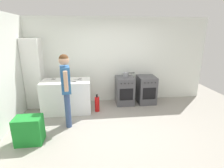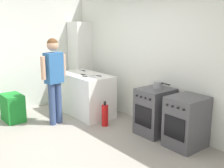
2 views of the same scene
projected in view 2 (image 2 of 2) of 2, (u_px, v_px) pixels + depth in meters
name	position (u px, v px, depth m)	size (l,w,h in m)	color
ground_plane	(70.00, 151.00, 4.49)	(8.00, 8.00, 0.00)	gray
back_wall	(156.00, 60.00, 5.38)	(6.00, 0.10, 2.60)	silver
side_wall_left	(26.00, 53.00, 6.42)	(0.10, 3.10, 2.60)	silver
counter_unit	(86.00, 94.00, 6.15)	(1.30, 0.70, 0.90)	white
oven_left	(155.00, 111.00, 5.09)	(0.53, 0.62, 0.85)	#4C4C51
oven_right	(186.00, 122.00, 4.56)	(0.53, 0.62, 0.85)	#4C4C51
pot	(158.00, 85.00, 4.96)	(0.35, 0.17, 0.14)	gray
knife_paring	(98.00, 76.00, 5.84)	(0.20, 0.11, 0.01)	silver
knife_utility	(82.00, 70.00, 6.48)	(0.25, 0.05, 0.01)	silver
knife_chef	(89.00, 77.00, 5.75)	(0.29, 0.18, 0.01)	silver
knife_carving	(87.00, 75.00, 5.93)	(0.31, 0.18, 0.01)	silver
person	(54.00, 73.00, 5.44)	(0.26, 0.56, 1.71)	#384C7A
fire_extinguisher	(105.00, 115.00, 5.51)	(0.13, 0.13, 0.50)	red
recycling_crate_lower	(13.00, 114.00, 5.80)	(0.52, 0.36, 0.28)	#1E842D
recycling_crate_upper	(12.00, 101.00, 5.73)	(0.52, 0.36, 0.28)	#1E842D
larder_cabinet	(80.00, 62.00, 7.04)	(0.48, 0.44, 2.00)	white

